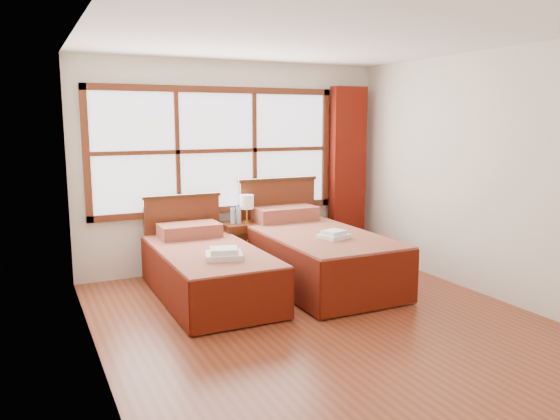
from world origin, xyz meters
name	(u,v)px	position (x,y,z in m)	size (l,w,h in m)	color
floor	(322,322)	(0.00, 0.00, 0.00)	(4.50, 4.50, 0.00)	brown
ceiling	(326,35)	(0.00, 0.00, 2.60)	(4.50, 4.50, 0.00)	white
wall_back	(235,166)	(0.00, 2.25, 1.30)	(4.00, 4.00, 0.00)	silver
wall_left	(92,198)	(-2.00, 0.00, 1.30)	(4.50, 4.50, 0.00)	silver
wall_right	(488,175)	(2.00, 0.00, 1.30)	(4.50, 4.50, 0.00)	silver
window	(217,151)	(-0.25, 2.21, 1.50)	(3.16, 0.06, 1.56)	white
curtain	(347,172)	(1.60, 2.11, 1.17)	(0.50, 0.16, 2.30)	maroon
bed_left	(207,269)	(-0.73, 1.20, 0.30)	(1.02, 2.04, 0.99)	#40220D
bed_right	(312,253)	(0.55, 1.20, 0.35)	(1.16, 2.26, 1.14)	#40220D
nightstand	(241,247)	(-0.03, 1.99, 0.31)	(0.46, 0.45, 0.61)	#5B2713
towels_left	(224,254)	(-0.71, 0.71, 0.57)	(0.43, 0.40, 0.11)	white
towels_right	(334,235)	(0.56, 0.74, 0.64)	(0.36, 0.33, 0.09)	white
lamp	(247,203)	(0.07, 2.03, 0.85)	(0.18, 0.18, 0.34)	gold
bottle_near	(233,215)	(-0.13, 1.99, 0.71)	(0.06, 0.06, 0.22)	#A7C7D7
bottle_far	(239,215)	(-0.06, 1.99, 0.72)	(0.06, 0.06, 0.23)	#A7C7D7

